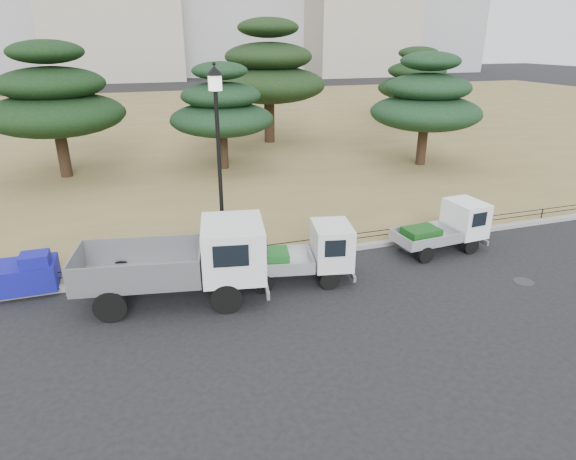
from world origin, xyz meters
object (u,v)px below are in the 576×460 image
object	(u,v)px
truck_kei_front	(305,254)
tarp_pile	(28,274)
truck_large	(184,259)
street_lamp	(218,135)
truck_kei_rear	(446,228)

from	to	relation	value
truck_kei_front	tarp_pile	size ratio (longest dim) A/B	2.17
truck_large	street_lamp	bearing A→B (deg)	62.47
truck_large	truck_kei_rear	distance (m)	8.99
truck_kei_front	tarp_pile	distance (m)	8.05
truck_kei_rear	tarp_pile	bearing A→B (deg)	170.40
street_lamp	truck_large	bearing A→B (deg)	-127.60
truck_kei_front	street_lamp	distance (m)	4.37
truck_kei_rear	tarp_pile	xyz separation A→B (m)	(-13.24, 1.22, -0.25)
truck_large	truck_kei_rear	bearing A→B (deg)	13.93
truck_kei_rear	truck_large	bearing A→B (deg)	179.50
truck_kei_front	truck_kei_rear	size ratio (longest dim) A/B	1.08
truck_large	street_lamp	size ratio (longest dim) A/B	0.89
truck_large	street_lamp	distance (m)	3.83
truck_kei_front	tarp_pile	world-z (taller)	truck_kei_front
truck_large	truck_kei_front	xyz separation A→B (m)	(3.55, 0.00, -0.35)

